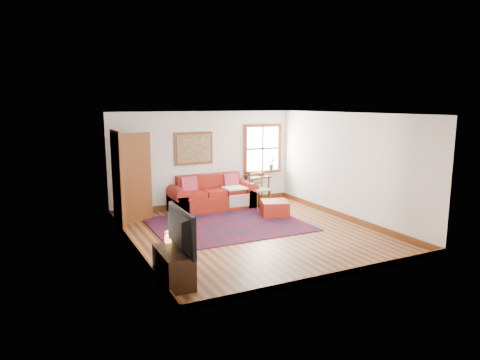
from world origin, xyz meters
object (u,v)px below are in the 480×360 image
ladder_back_chair (259,188)px  red_leather_sofa (213,198)px  red_ottoman (275,208)px  media_cabinet (174,267)px  side_table (257,180)px

ladder_back_chair → red_leather_sofa: bearing=159.3°
red_ottoman → ladder_back_chair: bearing=108.3°
media_cabinet → red_leather_sofa: bearing=60.3°
red_ottoman → side_table: side_table is taller
red_ottoman → side_table: size_ratio=0.85×
red_ottoman → ladder_back_chair: 0.96m
red_leather_sofa → media_cabinet: 4.70m
side_table → ladder_back_chair: (-0.25, -0.54, -0.09)m
side_table → media_cabinet: side_table is taller
ladder_back_chair → media_cabinet: size_ratio=1.05×
red_ottoman → side_table: (0.29, 1.44, 0.44)m
red_leather_sofa → ladder_back_chair: bearing=-20.7°
ladder_back_chair → side_table: bearing=65.4°
red_leather_sofa → ladder_back_chair: size_ratio=2.29×
ladder_back_chair → media_cabinet: (-3.46, -3.66, -0.27)m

